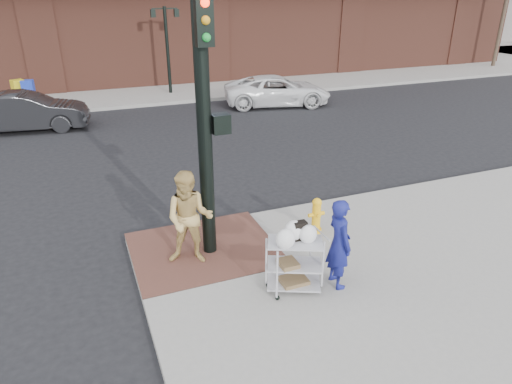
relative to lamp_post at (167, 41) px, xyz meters
name	(u,v)px	position (x,y,z in m)	size (l,w,h in m)	color
ground	(248,272)	(-2.00, -16.00, -2.62)	(220.00, 220.00, 0.00)	black
sidewalk_far	(250,49)	(10.50, 16.00, -2.54)	(65.00, 36.00, 0.15)	gray
brick_curb_ramp	(204,248)	(-2.60, -15.10, -2.46)	(2.80, 2.40, 0.01)	brown
lamp_post	(167,41)	(0.00, 0.00, 0.00)	(1.32, 0.22, 4.00)	black
traffic_signal_pole	(206,118)	(-2.48, -15.23, 0.21)	(0.61, 0.51, 5.00)	black
woman_blue	(339,243)	(-0.77, -17.10, -1.66)	(0.59, 0.39, 1.62)	navy
pedestrian_tan	(190,219)	(-2.93, -15.45, -1.56)	(0.88, 0.69, 1.81)	tan
sedan_dark	(26,112)	(-6.27, -4.11, -1.90)	(1.52, 4.35, 1.43)	black
minivan_white	(277,91)	(4.08, -3.88, -1.95)	(2.21, 4.79, 1.33)	white
utility_cart	(294,260)	(-1.52, -16.94, -1.90)	(1.03, 0.83, 1.26)	#AEAEB4
fire_hydrant	(316,215)	(-0.19, -15.30, -2.07)	(0.37, 0.26, 0.78)	yellow
newsbox_yellow	(19,93)	(-6.72, -0.35, -1.90)	(0.48, 0.43, 1.14)	gold
newsbox_blue	(29,93)	(-6.33, -0.48, -1.91)	(0.47, 0.43, 1.12)	#1D37BD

